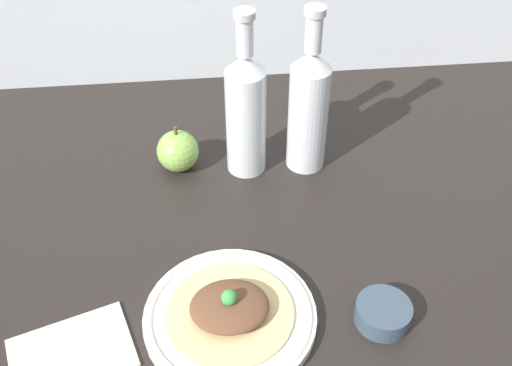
# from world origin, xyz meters

# --- Properties ---
(ground_plane) EXTENTS (1.80, 1.10, 0.04)m
(ground_plane) POSITION_xyz_m (0.00, 0.00, -0.02)
(ground_plane) COLOR black
(plate) EXTENTS (0.24, 0.24, 0.02)m
(plate) POSITION_xyz_m (-0.10, -0.12, 0.01)
(plate) COLOR silver
(plate) RESTS_ON ground_plane
(plated_food) EXTENTS (0.18, 0.18, 0.05)m
(plated_food) POSITION_xyz_m (-0.10, -0.12, 0.03)
(plated_food) COLOR #D6BC7F
(plated_food) RESTS_ON plate
(cider_bottle_left) EXTENTS (0.07, 0.07, 0.30)m
(cider_bottle_left) POSITION_xyz_m (-0.04, 0.21, 0.12)
(cider_bottle_left) COLOR silver
(cider_bottle_left) RESTS_ON ground_plane
(cider_bottle_right) EXTENTS (0.07, 0.07, 0.30)m
(cider_bottle_right) POSITION_xyz_m (0.06, 0.21, 0.12)
(cider_bottle_right) COLOR silver
(cider_bottle_right) RESTS_ON ground_plane
(apple) EXTENTS (0.07, 0.07, 0.09)m
(apple) POSITION_xyz_m (-0.16, 0.22, 0.04)
(apple) COLOR #84B74C
(apple) RESTS_ON ground_plane
(napkin) EXTENTS (0.18, 0.15, 0.01)m
(napkin) POSITION_xyz_m (-0.31, -0.15, 0.00)
(napkin) COLOR beige
(napkin) RESTS_ON ground_plane
(dipping_bowl) EXTENTS (0.08, 0.08, 0.03)m
(dipping_bowl) POSITION_xyz_m (0.11, -0.14, 0.02)
(dipping_bowl) COLOR #384756
(dipping_bowl) RESTS_ON ground_plane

